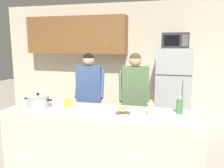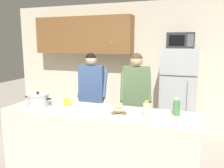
# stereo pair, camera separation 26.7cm
# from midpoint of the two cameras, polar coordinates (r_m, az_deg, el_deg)

# --- Properties ---
(back_wall_unit) EXTENTS (6.00, 0.48, 2.60)m
(back_wall_unit) POSITION_cam_midpoint_polar(r_m,az_deg,el_deg) (5.05, 0.27, 6.54)
(back_wall_unit) COLOR beige
(back_wall_unit) RESTS_ON ground
(kitchen_island) EXTENTS (2.45, 0.68, 0.92)m
(kitchen_island) POSITION_cam_midpoint_polar(r_m,az_deg,el_deg) (3.10, -5.25, -14.83)
(kitchen_island) COLOR silver
(kitchen_island) RESTS_ON ground
(refrigerator) EXTENTS (0.64, 0.68, 1.67)m
(refrigerator) POSITION_cam_midpoint_polar(r_m,az_deg,el_deg) (4.58, 13.15, -1.90)
(refrigerator) COLOR #B7BABF
(refrigerator) RESTS_ON ground
(microwave) EXTENTS (0.48, 0.37, 0.28)m
(microwave) POSITION_cam_midpoint_polar(r_m,az_deg,el_deg) (4.46, 13.64, 10.37)
(microwave) COLOR #2D2D30
(microwave) RESTS_ON refrigerator
(person_near_pot) EXTENTS (0.55, 0.49, 1.60)m
(person_near_pot) POSITION_cam_midpoint_polar(r_m,az_deg,el_deg) (3.93, -7.61, -1.31)
(person_near_pot) COLOR black
(person_near_pot) RESTS_ON ground
(person_by_sink) EXTENTS (0.57, 0.51, 1.61)m
(person_by_sink) POSITION_cam_midpoint_polar(r_m,az_deg,el_deg) (3.64, 3.51, -1.98)
(person_by_sink) COLOR #33384C
(person_by_sink) RESTS_ON ground
(cooking_pot) EXTENTS (0.40, 0.29, 0.20)m
(cooking_pot) POSITION_cam_midpoint_polar(r_m,az_deg,el_deg) (3.25, -20.00, -4.06)
(cooking_pot) COLOR silver
(cooking_pot) RESTS_ON kitchen_island
(coffee_mug) EXTENTS (0.13, 0.09, 0.10)m
(coffee_mug) POSITION_cam_midpoint_polar(r_m,az_deg,el_deg) (3.19, -13.17, -4.61)
(coffee_mug) COLOR yellow
(coffee_mug) RESTS_ON kitchen_island
(bread_bowl) EXTENTS (0.20, 0.20, 0.10)m
(bread_bowl) POSITION_cam_midpoint_polar(r_m,az_deg,el_deg) (2.76, 0.04, -6.55)
(bread_bowl) COLOR white
(bread_bowl) RESTS_ON kitchen_island
(bottle_near_edge) EXTENTS (0.08, 0.08, 0.21)m
(bottle_near_edge) POSITION_cam_midpoint_polar(r_m,az_deg,el_deg) (2.88, 13.78, -5.14)
(bottle_near_edge) COLOR #4C8C4C
(bottle_near_edge) RESTS_ON kitchen_island
(bottle_mid_counter) EXTENTS (0.08, 0.08, 0.18)m
(bottle_mid_counter) POSITION_cam_midpoint_polar(r_m,az_deg,el_deg) (2.76, 6.80, -5.86)
(bottle_mid_counter) COLOR beige
(bottle_mid_counter) RESTS_ON kitchen_island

